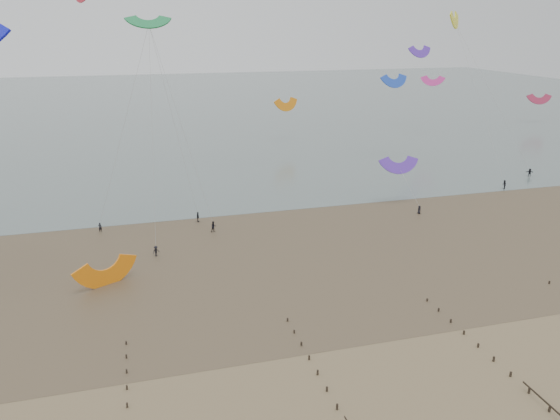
% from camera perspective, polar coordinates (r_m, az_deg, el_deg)
% --- Properties ---
extents(ground, '(500.00, 500.00, 0.00)m').
position_cam_1_polar(ground, '(53.70, 0.24, -18.39)').
color(ground, brown).
rests_on(ground, ground).
extents(sea_and_shore, '(500.00, 665.00, 0.03)m').
position_cam_1_polar(sea_and_shore, '(82.57, -9.00, -4.56)').
color(sea_and_shore, '#475654').
rests_on(sea_and_shore, ground).
extents(kitesurfer_lead, '(0.66, 0.51, 1.60)m').
position_cam_1_polar(kitesurfer_lead, '(94.57, -18.29, -1.72)').
color(kitesurfer_lead, black).
rests_on(kitesurfer_lead, ground).
extents(kitesurfers, '(129.73, 24.28, 1.88)m').
position_cam_1_polar(kitesurfers, '(101.39, 6.59, 0.57)').
color(kitesurfers, black).
rests_on(kitesurfers, ground).
extents(grounded_kite, '(9.18, 8.48, 4.05)m').
position_cam_1_polar(grounded_kite, '(75.87, -17.56, -7.45)').
color(grounded_kite, orange).
rests_on(grounded_kite, ground).
extents(kites_airborne, '(259.22, 130.50, 38.91)m').
position_cam_1_polar(kites_airborne, '(131.06, -14.71, 13.77)').
color(kites_airborne, '#008FA1').
rests_on(kites_airborne, ground).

